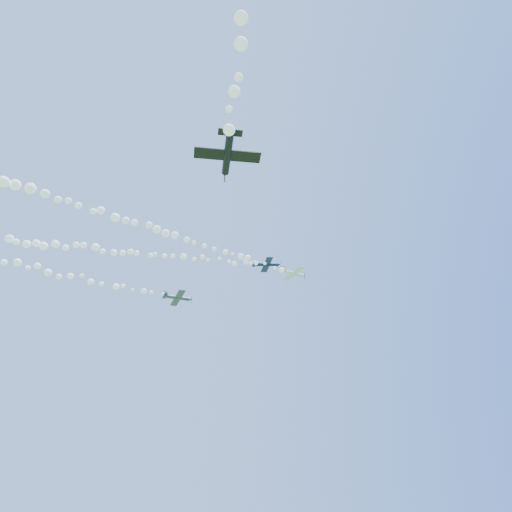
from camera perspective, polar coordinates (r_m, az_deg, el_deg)
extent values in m
cylinder|color=white|center=(90.86, 4.95, -2.28)|extent=(5.18, 2.40, 1.03)
cone|color=white|center=(92.39, 6.38, -2.66)|extent=(0.84, 0.87, 0.73)
cone|color=red|center=(92.60, 6.57, -2.72)|extent=(0.34, 0.32, 0.26)
cube|color=black|center=(92.54, 6.52, -2.70)|extent=(0.17, 0.17, 1.65)
cube|color=white|center=(90.92, 5.07, -2.37)|extent=(3.37, 6.48, 0.24)
cube|color=white|center=(89.66, 3.72, -1.93)|extent=(1.45, 2.37, 0.13)
cube|color=red|center=(89.86, 3.66, -1.66)|extent=(0.86, 0.37, 1.09)
sphere|color=black|center=(91.41, 5.31, -2.21)|extent=(0.83, 0.81, 0.66)
cylinder|color=black|center=(92.57, 1.30, -1.13)|extent=(5.61, 1.36, 1.31)
cone|color=black|center=(93.26, 3.09, -1.15)|extent=(0.79, 0.80, 0.80)
cone|color=white|center=(93.36, 3.33, -1.15)|extent=(0.33, 0.29, 0.28)
cube|color=black|center=(93.33, 3.27, -1.15)|extent=(0.22, 0.27, 1.75)
cube|color=black|center=(92.57, 1.44, -1.19)|extent=(1.48, 6.81, 0.83)
cube|color=black|center=(92.08, -0.21, -1.09)|extent=(0.82, 2.40, 0.35)
cube|color=white|center=(92.30, -0.28, -0.81)|extent=(0.98, 0.19, 1.18)
sphere|color=black|center=(92.90, 1.75, -0.95)|extent=(0.73, 0.73, 0.78)
cylinder|color=#323B49|center=(91.57, -10.54, -5.47)|extent=(5.53, 2.29, 1.19)
cone|color=#323B49|center=(92.31, -8.75, -5.75)|extent=(0.87, 0.90, 0.78)
cone|color=navy|center=(92.42, -8.51, -5.79)|extent=(0.35, 0.33, 0.28)
cube|color=black|center=(92.39, -8.58, -5.78)|extent=(0.22, 0.17, 1.74)
cube|color=#323B49|center=(91.57, -10.40, -5.55)|extent=(2.96, 6.91, 0.50)
cube|color=#323B49|center=(91.04, -12.03, -5.20)|extent=(1.33, 2.50, 0.23)
cube|color=navy|center=(91.27, -12.07, -4.92)|extent=(0.95, 0.31, 1.16)
sphere|color=black|center=(91.92, -10.06, -5.35)|extent=(0.85, 0.81, 0.73)
cylinder|color=black|center=(51.29, -3.79, 13.58)|extent=(0.95, 6.35, 1.07)
cone|color=black|center=(53.56, -4.16, 10.80)|extent=(0.85, 0.77, 0.86)
cone|color=gold|center=(53.88, -4.21, 10.44)|extent=(0.30, 0.33, 0.30)
cube|color=black|center=(53.80, -4.20, 10.54)|extent=(0.25, 0.12, 2.01)
cube|color=black|center=(51.36, -3.82, 13.26)|extent=(7.84, 1.87, 0.58)
cube|color=black|center=(49.54, -3.45, 16.11)|extent=(2.77, 1.00, 0.25)
cube|color=gold|center=(49.95, -3.45, 16.59)|extent=(0.19, 1.04, 1.30)
sphere|color=black|center=(52.17, -3.90, 13.12)|extent=(0.82, 0.81, 0.82)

